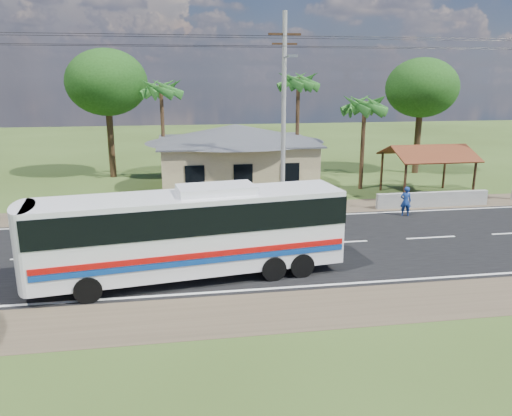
# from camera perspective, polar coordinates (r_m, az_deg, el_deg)

# --- Properties ---
(ground) EXTENTS (120.00, 120.00, 0.00)m
(ground) POSITION_cam_1_polar(r_m,az_deg,el_deg) (22.92, -0.99, -4.54)
(ground) COLOR #314518
(ground) RESTS_ON ground
(road) EXTENTS (120.00, 16.00, 0.03)m
(road) POSITION_cam_1_polar(r_m,az_deg,el_deg) (22.92, -0.99, -4.52)
(road) COLOR black
(road) RESTS_ON ground
(house) EXTENTS (12.40, 10.00, 5.00)m
(house) POSITION_cam_1_polar(r_m,az_deg,el_deg) (34.99, -2.36, 6.68)
(house) COLOR tan
(house) RESTS_ON ground
(waiting_shed) EXTENTS (5.20, 4.48, 3.35)m
(waiting_shed) POSITION_cam_1_polar(r_m,az_deg,el_deg) (34.26, 19.05, 5.86)
(waiting_shed) COLOR #3D2416
(waiting_shed) RESTS_ON ground
(concrete_barrier) EXTENTS (7.00, 0.30, 0.90)m
(concrete_barrier) POSITION_cam_1_polar(r_m,az_deg,el_deg) (31.70, 19.51, 0.94)
(concrete_barrier) COLOR #9E9E99
(concrete_barrier) RESTS_ON ground
(utility_poles) EXTENTS (32.80, 2.22, 11.00)m
(utility_poles) POSITION_cam_1_polar(r_m,az_deg,el_deg) (28.52, 2.52, 11.14)
(utility_poles) COLOR #9E9E99
(utility_poles) RESTS_ON ground
(palm_near) EXTENTS (2.80, 2.80, 6.70)m
(palm_near) POSITION_cam_1_polar(r_m,az_deg,el_deg) (34.78, 12.32, 11.39)
(palm_near) COLOR #47301E
(palm_near) RESTS_ON ground
(palm_mid) EXTENTS (2.80, 2.80, 8.20)m
(palm_mid) POSITION_cam_1_polar(r_m,az_deg,el_deg) (37.99, 4.86, 14.13)
(palm_mid) COLOR #47301E
(palm_mid) RESTS_ON ground
(palm_far) EXTENTS (2.80, 2.80, 7.70)m
(palm_far) POSITION_cam_1_polar(r_m,az_deg,el_deg) (37.44, -10.81, 13.18)
(palm_far) COLOR #47301E
(palm_far) RESTS_ON ground
(tree_behind_house) EXTENTS (6.00, 6.00, 9.61)m
(tree_behind_house) POSITION_cam_1_polar(r_m,az_deg,el_deg) (39.73, -16.70, 13.54)
(tree_behind_house) COLOR #47301E
(tree_behind_house) RESTS_ON ground
(tree_behind_shed) EXTENTS (5.60, 5.60, 9.02)m
(tree_behind_shed) POSITION_cam_1_polar(r_m,az_deg,el_deg) (41.96, 18.41, 12.86)
(tree_behind_shed) COLOR #47301E
(tree_behind_shed) RESTS_ON ground
(coach_bus) EXTENTS (11.88, 4.04, 3.62)m
(coach_bus) POSITION_cam_1_polar(r_m,az_deg,el_deg) (19.07, -7.31, -2.17)
(coach_bus) COLOR white
(coach_bus) RESTS_ON ground
(motorcycle) EXTENTS (1.65, 0.62, 0.86)m
(motorcycle) POSITION_cam_1_polar(r_m,az_deg,el_deg) (28.42, 3.53, 0.19)
(motorcycle) COLOR black
(motorcycle) RESTS_ON ground
(person) EXTENTS (0.69, 0.54, 1.68)m
(person) POSITION_cam_1_polar(r_m,az_deg,el_deg) (29.03, 16.74, 0.73)
(person) COLOR navy
(person) RESTS_ON ground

